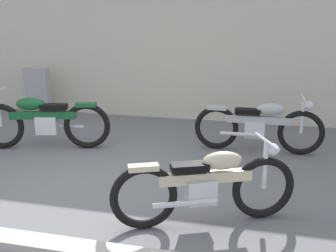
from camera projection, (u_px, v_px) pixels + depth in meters
name	position (u px, v px, depth m)	size (l,w,h in m)	color
ground_plane	(78.00, 191.00, 4.98)	(40.00, 40.00, 0.00)	slate
building_wall	(158.00, 41.00, 8.30)	(18.00, 0.30, 3.25)	beige
curb_strip	(16.00, 242.00, 3.75)	(18.00, 0.24, 0.12)	#B7B2A8
stone_marker	(38.00, 92.00, 8.55)	(0.53, 0.20, 1.07)	#9E9EA3
motorcycle_silver	(259.00, 125.00, 6.31)	(2.06, 0.57, 0.92)	black
motorcycle_green	(42.00, 121.00, 6.47)	(2.14, 0.80, 0.98)	black
motorcycle_cream	(207.00, 185.00, 4.11)	(1.86, 0.97, 0.90)	black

